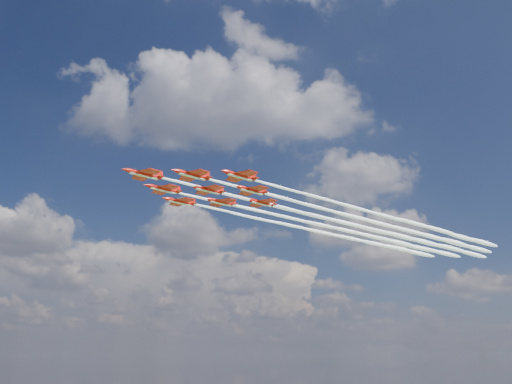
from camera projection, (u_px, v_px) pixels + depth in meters
jet_lead at (317, 216)px, 164.51m from camera, size 97.14×93.51×2.83m
jet_row2_port at (353, 217)px, 165.02m from camera, size 97.14×93.51×2.83m
jet_row2_starb at (321, 225)px, 175.79m from camera, size 97.14×93.51×2.83m
jet_row3_port at (390, 217)px, 165.53m from camera, size 97.14×93.51×2.83m
jet_row3_centre at (355, 225)px, 176.30m from camera, size 97.14×93.51×2.83m
jet_row3_starb at (325, 233)px, 187.07m from camera, size 97.14×93.51×2.83m
jet_row4_port at (389, 226)px, 176.81m from camera, size 97.14×93.51×2.83m
jet_row4_starb at (357, 233)px, 187.58m from camera, size 97.14×93.51×2.83m
jet_tail at (389, 234)px, 188.09m from camera, size 97.14×93.51×2.83m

